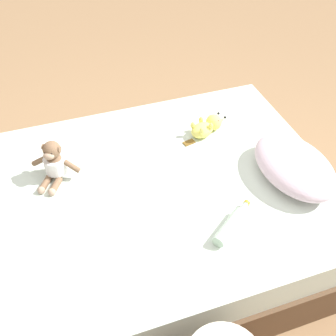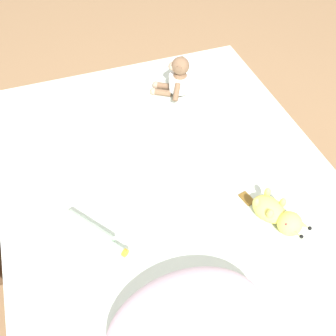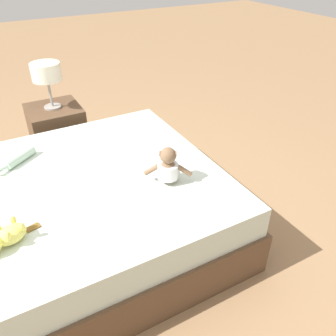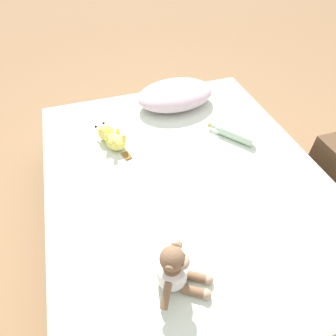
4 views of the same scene
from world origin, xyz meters
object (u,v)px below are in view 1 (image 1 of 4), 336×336
Objects in this scene: plush_yellow_creature at (207,126)px; bed at (166,213)px; glass_bottle at (230,226)px; pillow at (294,166)px; plush_monkey at (54,163)px.

bed is at bearing -48.52° from plush_yellow_creature.
plush_yellow_creature is 0.76m from glass_bottle.
pillow reaches higher than bed.
bed is 6.86× the size of glass_bottle.
bed is 0.59m from plush_yellow_creature.
glass_bottle is (0.23, -0.49, -0.05)m from pillow.
glass_bottle is at bearing 26.20° from bed.
glass_bottle is at bearing 49.01° from plush_monkey.
pillow is at bearing 115.16° from glass_bottle.
plush_monkey is (-0.42, -1.23, 0.02)m from pillow.
bed is 0.70m from plush_monkey.
glass_bottle is at bearing -14.36° from plush_yellow_creature.
plush_monkey reaches higher than pillow.
plush_yellow_creature is at bearing 95.48° from plush_monkey.
pillow reaches higher than glass_bottle.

